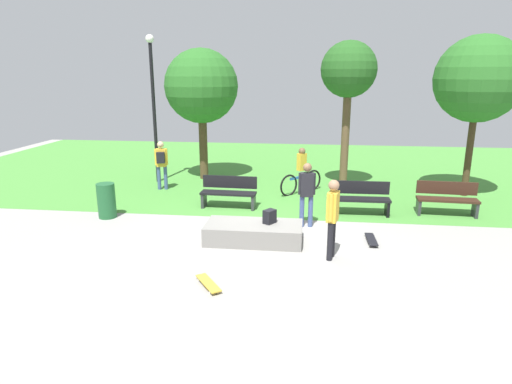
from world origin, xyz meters
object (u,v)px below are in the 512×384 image
object	(u,v)px
backpack_on_ledge	(270,217)
tree_broad_elm	(201,87)
lamp_post	(153,97)
pedestrian_with_backpack	(161,161)
skateboard_by_ledge	(208,283)
park_bench_by_oak	(360,197)
park_bench_near_path	(229,191)
skater_watching	(307,190)
skateboard_spare	(371,239)
concrete_ledge	(254,233)
trash_bin	(106,201)
cyclist_on_bicycle	(301,174)
park_bench_far_right	(447,198)
tree_slender_maple	(479,80)
tree_tall_oak	(349,72)
skater_performing_trick	(333,213)

from	to	relation	value
backpack_on_ledge	tree_broad_elm	size ratio (longest dim) A/B	0.07
lamp_post	pedestrian_with_backpack	size ratio (longest dim) A/B	3.09
skateboard_by_ledge	tree_broad_elm	size ratio (longest dim) A/B	0.17
park_bench_by_oak	park_bench_near_path	xyz separation A→B (m)	(-3.71, 0.19, 0.00)
skateboard_by_ledge	park_bench_near_path	distance (m)	4.92
skater_watching	skateboard_spare	distance (m)	1.98
concrete_ledge	backpack_on_ledge	xyz separation A→B (m)	(0.36, 0.10, 0.38)
skateboard_spare	trash_bin	world-z (taller)	trash_bin
lamp_post	pedestrian_with_backpack	bearing A→B (deg)	-63.61
tree_broad_elm	park_bench_near_path	bearing A→B (deg)	-65.79
tree_broad_elm	cyclist_on_bicycle	world-z (taller)	tree_broad_elm
trash_bin	park_bench_near_path	bearing A→B (deg)	22.51
tree_broad_elm	trash_bin	distance (m)	5.80
concrete_ledge	park_bench_far_right	distance (m)	5.68
park_bench_far_right	park_bench_near_path	world-z (taller)	same
park_bench_far_right	tree_slender_maple	bearing A→B (deg)	61.09
skater_watching	trash_bin	world-z (taller)	skater_watching
pedestrian_with_backpack	backpack_on_ledge	bearing A→B (deg)	-46.54
tree_slender_maple	pedestrian_with_backpack	xyz separation A→B (m)	(-9.84, -0.44, -2.63)
backpack_on_ledge	tree_slender_maple	distance (m)	8.06
trash_bin	tree_tall_oak	bearing A→B (deg)	31.48
cyclist_on_bicycle	backpack_on_ledge	bearing A→B (deg)	-98.36
skater_performing_trick	lamp_post	bearing A→B (deg)	133.96
backpack_on_ledge	tree_tall_oak	size ratio (longest dim) A/B	0.07
pedestrian_with_backpack	cyclist_on_bicycle	xyz separation A→B (m)	(4.63, 0.16, -0.34)
skater_performing_trick	park_bench_by_oak	xyz separation A→B (m)	(0.93, 3.13, -0.52)
pedestrian_with_backpack	cyclist_on_bicycle	size ratio (longest dim) A/B	1.07
skateboard_by_ledge	pedestrian_with_backpack	bearing A→B (deg)	115.00
skater_performing_trick	park_bench_far_right	size ratio (longest dim) A/B	1.05
lamp_post	cyclist_on_bicycle	xyz separation A→B (m)	(5.16, -0.91, -2.37)
park_bench_near_path	trash_bin	bearing A→B (deg)	-157.49
backpack_on_ledge	tree_slender_maple	size ratio (longest dim) A/B	0.07
skateboard_by_ledge	tree_slender_maple	xyz separation A→B (m)	(6.76, 7.05, 3.54)
tree_slender_maple	lamp_post	xyz separation A→B (m)	(-10.37, 0.62, -0.61)
tree_tall_oak	pedestrian_with_backpack	world-z (taller)	tree_tall_oak
skater_watching	park_bench_far_right	bearing A→B (deg)	20.52
skateboard_spare	trash_bin	xyz separation A→B (m)	(-6.89, 0.99, 0.41)
skateboard_by_ledge	park_bench_far_right	world-z (taller)	park_bench_far_right
concrete_ledge	park_bench_near_path	bearing A→B (deg)	112.18
park_bench_near_path	cyclist_on_bicycle	size ratio (longest dim) A/B	1.06
skateboard_by_ledge	park_bench_far_right	bearing A→B (deg)	41.41
backpack_on_ledge	skateboard_by_ledge	distance (m)	2.62
concrete_ledge	skateboard_spare	world-z (taller)	concrete_ledge
park_bench_far_right	pedestrian_with_backpack	world-z (taller)	pedestrian_with_backpack
backpack_on_ledge	park_bench_far_right	bearing A→B (deg)	-26.63
tree_slender_maple	park_bench_by_oak	bearing A→B (deg)	-146.27
skateboard_spare	tree_tall_oak	xyz separation A→B (m)	(-0.31, 5.02, 3.76)
concrete_ledge	skater_performing_trick	bearing A→B (deg)	-23.11
skater_watching	trash_bin	size ratio (longest dim) A/B	1.75
tree_tall_oak	backpack_on_ledge	bearing A→B (deg)	-111.47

